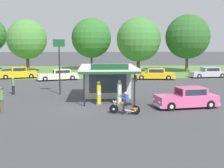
# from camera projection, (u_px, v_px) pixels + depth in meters

# --- Properties ---
(ground_plane) EXTENTS (300.00, 300.00, 0.00)m
(ground_plane) POSITION_uv_depth(u_px,v_px,m) (85.00, 106.00, 22.79)
(ground_plane) COLOR #424247
(grass_verge_strip) EXTENTS (120.00, 24.00, 0.01)m
(grass_verge_strip) POSITION_uv_depth(u_px,v_px,m) (91.00, 71.00, 52.46)
(grass_verge_strip) COLOR #56843D
(grass_verge_strip) RESTS_ON ground
(service_station_kiosk) EXTENTS (4.85, 6.67, 3.35)m
(service_station_kiosk) POSITION_uv_depth(u_px,v_px,m) (107.00, 78.00, 26.78)
(service_station_kiosk) COLOR beige
(service_station_kiosk) RESTS_ON ground
(gas_pump_nearside) EXTENTS (0.44, 0.44, 1.91)m
(gas_pump_nearside) POSITION_uv_depth(u_px,v_px,m) (99.00, 94.00, 23.32)
(gas_pump_nearside) COLOR slate
(gas_pump_nearside) RESTS_ON ground
(gas_pump_offside) EXTENTS (0.44, 0.44, 2.01)m
(gas_pump_offside) POSITION_uv_depth(u_px,v_px,m) (119.00, 93.00, 23.41)
(gas_pump_offside) COLOR slate
(gas_pump_offside) RESTS_ON ground
(motorcycle_with_rider) EXTENTS (2.12, 0.86, 1.58)m
(motorcycle_with_rider) POSITION_uv_depth(u_px,v_px,m) (125.00, 105.00, 20.25)
(motorcycle_with_rider) COLOR black
(motorcycle_with_rider) RESTS_ON ground
(featured_classic_sedan) EXTENTS (5.04, 2.53, 1.56)m
(featured_classic_sedan) POSITION_uv_depth(u_px,v_px,m) (187.00, 98.00, 22.35)
(featured_classic_sedan) COLOR #E55993
(featured_classic_sedan) RESTS_ON ground
(parked_car_back_row_right) EXTENTS (5.47, 3.20, 1.57)m
(parked_car_back_row_right) POSITION_uv_depth(u_px,v_px,m) (18.00, 73.00, 41.35)
(parked_car_back_row_right) COLOR gold
(parked_car_back_row_right) RESTS_ON ground
(parked_car_back_row_far_left) EXTENTS (5.54, 2.46, 1.49)m
(parked_car_back_row_far_left) POSITION_uv_depth(u_px,v_px,m) (208.00, 73.00, 42.24)
(parked_car_back_row_far_left) COLOR #B7B7BC
(parked_car_back_row_far_left) RESTS_ON ground
(parked_car_back_row_centre) EXTENTS (5.69, 2.49, 1.51)m
(parked_car_back_row_centre) POSITION_uv_depth(u_px,v_px,m) (155.00, 74.00, 39.99)
(parked_car_back_row_centre) COLOR gold
(parked_car_back_row_centre) RESTS_ON ground
(parked_car_second_row_spare) EXTENTS (5.42, 2.62, 1.54)m
(parked_car_second_row_spare) POSITION_uv_depth(u_px,v_px,m) (106.00, 72.00, 43.11)
(parked_car_second_row_spare) COLOR #E55993
(parked_car_second_row_spare) RESTS_ON ground
(parked_car_back_row_centre_right) EXTENTS (5.73, 3.20, 1.43)m
(parked_car_back_row_centre_right) POSITION_uv_depth(u_px,v_px,m) (59.00, 75.00, 39.24)
(parked_car_back_row_centre_right) COLOR beige
(parked_car_back_row_centre_right) RESTS_ON ground
(bystander_admiring_sedan) EXTENTS (0.34, 0.34, 1.74)m
(bystander_admiring_sedan) POSITION_uv_depth(u_px,v_px,m) (13.00, 85.00, 27.97)
(bystander_admiring_sedan) COLOR black
(bystander_admiring_sedan) RESTS_ON ground
(bystander_leaning_by_kiosk) EXTENTS (0.34, 0.34, 1.78)m
(bystander_leaning_by_kiosk) POSITION_uv_depth(u_px,v_px,m) (136.00, 74.00, 37.40)
(bystander_leaning_by_kiosk) COLOR black
(bystander_leaning_by_kiosk) RESTS_ON ground
(bystander_strolling_foreground) EXTENTS (0.38, 0.38, 1.75)m
(bystander_strolling_foreground) POSITION_uv_depth(u_px,v_px,m) (1.00, 99.00, 20.80)
(bystander_strolling_foreground) COLOR brown
(bystander_strolling_foreground) RESTS_ON ground
(tree_oak_right) EXTENTS (7.57, 7.57, 9.83)m
(tree_oak_right) POSITION_uv_depth(u_px,v_px,m) (187.00, 37.00, 49.98)
(tree_oak_right) COLOR brown
(tree_oak_right) RESTS_ON ground
(tree_oak_centre) EXTENTS (7.34, 7.34, 9.59)m
(tree_oak_centre) POSITION_uv_depth(u_px,v_px,m) (91.00, 38.00, 53.81)
(tree_oak_centre) COLOR brown
(tree_oak_centre) RESTS_ON ground
(tree_oak_left) EXTENTS (7.56, 7.56, 9.37)m
(tree_oak_left) POSITION_uv_depth(u_px,v_px,m) (138.00, 40.00, 49.78)
(tree_oak_left) COLOR brown
(tree_oak_left) RESTS_ON ground
(tree_oak_far_right) EXTENTS (6.70, 6.70, 8.97)m
(tree_oak_far_right) POSITION_uv_depth(u_px,v_px,m) (27.00, 40.00, 49.22)
(tree_oak_far_right) COLOR brown
(tree_oak_far_right) RESTS_ON ground
(roadside_pole_sign) EXTENTS (1.10, 0.12, 5.28)m
(roadside_pole_sign) POSITION_uv_depth(u_px,v_px,m) (59.00, 57.00, 27.69)
(roadside_pole_sign) COLOR black
(roadside_pole_sign) RESTS_ON ground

